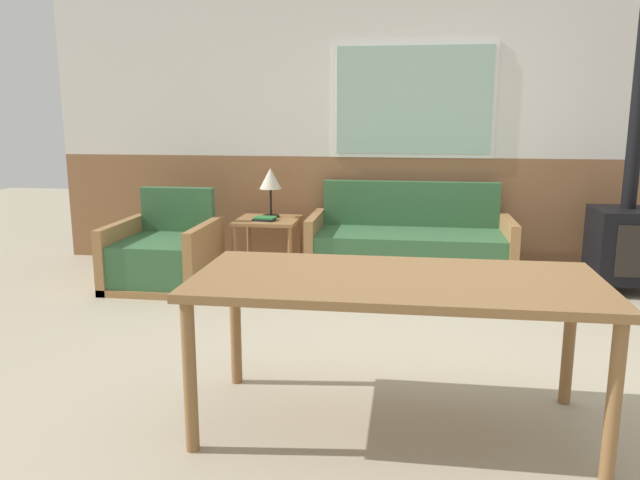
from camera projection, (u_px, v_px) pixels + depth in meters
name	position (u px, v px, depth m)	size (l,w,h in m)	color
ground_plane	(422.00, 376.00, 3.56)	(16.00, 16.00, 0.00)	#B2A58C
wall_back	(422.00, 125.00, 5.84)	(7.20, 0.09, 2.70)	#8E603D
couch	(409.00, 250.00, 5.61)	(1.79, 0.78, 0.85)	#9E7042
armchair	(164.00, 257.00, 5.41)	(0.83, 0.88, 0.81)	#9E7042
side_table	(268.00, 227.00, 5.80)	(0.57, 0.57, 0.51)	#9E7042
table_lamp	(270.00, 181.00, 5.81)	(0.21, 0.21, 0.46)	black
book_stack	(265.00, 219.00, 5.69)	(0.21, 0.17, 0.03)	black
dining_table	(396.00, 292.00, 2.88)	(1.87, 0.84, 0.74)	olive
wood_stove	(628.00, 227.00, 5.16)	(0.55, 0.55, 2.48)	black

